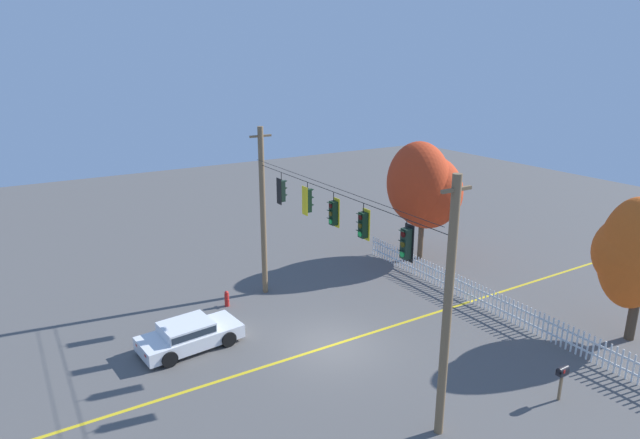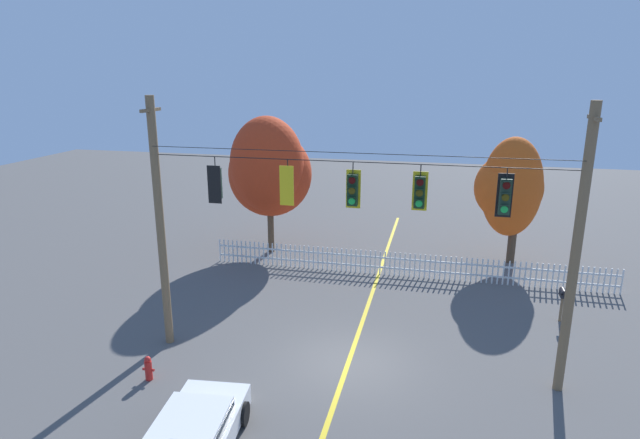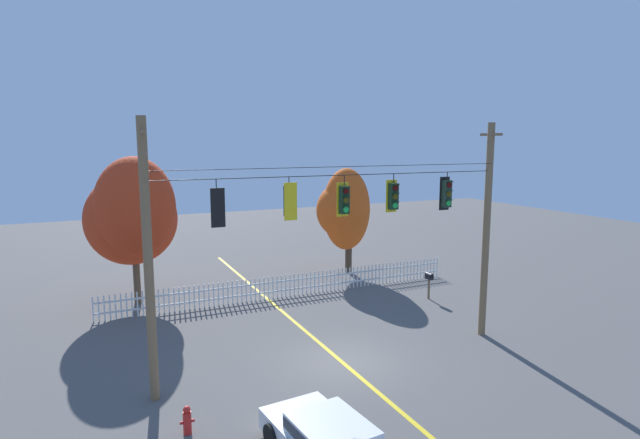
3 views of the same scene
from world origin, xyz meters
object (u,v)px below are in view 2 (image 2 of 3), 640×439
(traffic_signal_southbound_primary, at_px, (216,184))
(roadside_mailbox, at_px, (563,295))
(traffic_signal_northbound_primary, at_px, (505,196))
(traffic_signal_northbound_secondary, at_px, (353,190))
(autumn_maple_mid, at_px, (510,188))
(traffic_signal_eastbound_side, at_px, (420,192))
(traffic_signal_westbound_side, at_px, (288,185))
(autumn_maple_near_fence, at_px, (269,170))
(parked_car, at_px, (193,434))
(fire_hydrant, at_px, (148,368))

(traffic_signal_southbound_primary, xyz_separation_m, roadside_mailbox, (11.47, 4.76, -4.64))
(traffic_signal_southbound_primary, xyz_separation_m, traffic_signal_northbound_primary, (8.55, 0.02, 0.05))
(traffic_signal_northbound_secondary, xyz_separation_m, autumn_maple_mid, (5.69, 10.89, -1.97))
(traffic_signal_eastbound_side, bearing_deg, traffic_signal_southbound_primary, -179.83)
(traffic_signal_northbound_primary, bearing_deg, autumn_maple_mid, 82.47)
(traffic_signal_westbound_side, distance_m, autumn_maple_near_fence, 10.78)
(parked_car, xyz_separation_m, fire_hydrant, (-2.83, 2.77, -0.22))
(traffic_signal_southbound_primary, xyz_separation_m, fire_hydrant, (-1.50, -2.28, -5.32))
(traffic_signal_westbound_side, bearing_deg, traffic_signal_southbound_primary, 180.00)
(traffic_signal_northbound_primary, height_order, autumn_maple_mid, traffic_signal_northbound_primary)
(autumn_maple_mid, bearing_deg, roadside_mailbox, -76.49)
(roadside_mailbox, bearing_deg, traffic_signal_southbound_primary, -157.47)
(traffic_signal_southbound_primary, xyz_separation_m, traffic_signal_northbound_secondary, (4.30, 0.02, 0.02))
(traffic_signal_northbound_secondary, bearing_deg, autumn_maple_mid, 62.41)
(traffic_signal_westbound_side, xyz_separation_m, traffic_signal_eastbound_side, (3.91, 0.02, -0.02))
(traffic_signal_northbound_primary, bearing_deg, traffic_signal_northbound_secondary, -179.99)
(traffic_signal_northbound_primary, relative_size, roadside_mailbox, 1.09)
(traffic_signal_westbound_side, relative_size, parked_car, 0.32)
(fire_hydrant, bearing_deg, traffic_signal_northbound_secondary, 21.65)
(traffic_signal_southbound_primary, bearing_deg, autumn_maple_near_fence, 99.24)
(traffic_signal_westbound_side, distance_m, traffic_signal_northbound_secondary, 1.98)
(traffic_signal_southbound_primary, distance_m, traffic_signal_northbound_primary, 8.55)
(parked_car, bearing_deg, fire_hydrant, 135.65)
(traffic_signal_eastbound_side, relative_size, traffic_signal_northbound_primary, 0.96)
(traffic_signal_westbound_side, distance_m, roadside_mailbox, 11.34)
(parked_car, relative_size, roadside_mailbox, 3.26)
(traffic_signal_eastbound_side, relative_size, autumn_maple_mid, 0.22)
(traffic_signal_eastbound_side, height_order, autumn_maple_near_fence, autumn_maple_near_fence)
(roadside_mailbox, bearing_deg, fire_hydrant, -151.50)
(traffic_signal_southbound_primary, xyz_separation_m, autumn_maple_near_fence, (-1.61, 9.93, -1.39))
(traffic_signal_northbound_secondary, distance_m, parked_car, 7.79)
(traffic_signal_northbound_secondary, xyz_separation_m, roadside_mailbox, (7.17, 4.74, -4.66))
(traffic_signal_northbound_secondary, height_order, traffic_signal_northbound_primary, same)
(parked_car, bearing_deg, autumn_maple_mid, 61.52)
(roadside_mailbox, bearing_deg, traffic_signal_northbound_primary, -121.62)
(autumn_maple_near_fence, xyz_separation_m, autumn_maple_mid, (11.61, 0.98, -0.55))
(traffic_signal_northbound_primary, relative_size, autumn_maple_mid, 0.23)
(fire_hydrant, bearing_deg, autumn_maple_mid, 48.95)
(parked_car, bearing_deg, traffic_signal_eastbound_side, 45.95)
(autumn_maple_mid, distance_m, roadside_mailbox, 6.88)
(parked_car, bearing_deg, autumn_maple_near_fence, 101.13)
(traffic_signal_westbound_side, bearing_deg, autumn_maple_near_fence, 111.65)
(autumn_maple_mid, bearing_deg, traffic_signal_southbound_primary, -132.49)
(traffic_signal_westbound_side, height_order, traffic_signal_northbound_primary, same)
(traffic_signal_northbound_secondary, bearing_deg, fire_hydrant, -158.35)
(traffic_signal_westbound_side, bearing_deg, traffic_signal_eastbound_side, 0.28)
(parked_car, xyz_separation_m, roadside_mailbox, (10.14, 9.81, 0.46))
(traffic_signal_eastbound_side, relative_size, fire_hydrant, 1.75)
(autumn_maple_mid, distance_m, parked_car, 18.43)
(traffic_signal_westbound_side, relative_size, autumn_maple_near_fence, 0.20)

